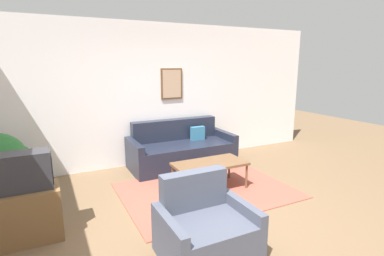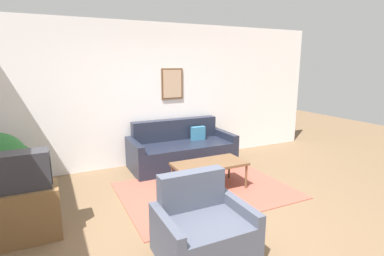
{
  "view_description": "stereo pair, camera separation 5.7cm",
  "coord_description": "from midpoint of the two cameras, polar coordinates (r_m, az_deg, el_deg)",
  "views": [
    {
      "loc": [
        -1.64,
        -2.92,
        1.94
      ],
      "look_at": [
        0.62,
        1.6,
        0.85
      ],
      "focal_mm": 28.0,
      "sensor_mm": 36.0,
      "label": 1
    },
    {
      "loc": [
        -1.59,
        -2.94,
        1.94
      ],
      "look_at": [
        0.62,
        1.6,
        0.85
      ],
      "focal_mm": 28.0,
      "sensor_mm": 36.0,
      "label": 2
    }
  ],
  "objects": [
    {
      "name": "tv",
      "position": [
        3.73,
        -29.46,
        -7.12
      ],
      "size": [
        0.6,
        0.28,
        0.42
      ],
      "color": "#2D2D33",
      "rests_on": "tv_stand"
    },
    {
      "name": "potted_plant_small",
      "position": [
        4.78,
        -31.51,
        -7.76
      ],
      "size": [
        0.49,
        0.49,
        0.75
      ],
      "color": "beige",
      "rests_on": "ground_plane"
    },
    {
      "name": "couch",
      "position": [
        5.79,
        -1.74,
        -4.27
      ],
      "size": [
        1.98,
        0.9,
        0.86
      ],
      "color": "#1E2333",
      "rests_on": "ground_plane"
    },
    {
      "name": "area_rug",
      "position": [
        4.76,
        3.05,
        -11.79
      ],
      "size": [
        2.56,
        1.85,
        0.01
      ],
      "color": "#9E4C3D",
      "rests_on": "ground_plane"
    },
    {
      "name": "ground_plane",
      "position": [
        3.87,
        2.65,
        -17.94
      ],
      "size": [
        16.0,
        16.0,
        0.0
      ],
      "primitive_type": "plane",
      "color": "brown"
    },
    {
      "name": "coffee_table",
      "position": [
        4.69,
        3.69,
        -7.03
      ],
      "size": [
        1.13,
        0.57,
        0.44
      ],
      "color": "brown",
      "rests_on": "ground_plane"
    },
    {
      "name": "potted_plant_by_window",
      "position": [
        5.14,
        -30.22,
        -5.84
      ],
      "size": [
        0.51,
        0.51,
        0.79
      ],
      "color": "#383D42",
      "rests_on": "ground_plane"
    },
    {
      "name": "wall_back",
      "position": [
        5.8,
        -9.62,
        6.19
      ],
      "size": [
        8.0,
        0.09,
        2.7
      ],
      "color": "silver",
      "rests_on": "ground_plane"
    },
    {
      "name": "armchair",
      "position": [
        3.24,
        2.54,
        -18.84
      ],
      "size": [
        0.92,
        0.76,
        0.82
      ],
      "rotation": [
        0.0,
        0.0,
        -0.08
      ],
      "color": "#474C5B",
      "rests_on": "ground_plane"
    },
    {
      "name": "tv_stand",
      "position": [
        3.92,
        -28.71,
        -14.18
      ],
      "size": [
        0.71,
        0.43,
        0.6
      ],
      "color": "brown",
      "rests_on": "ground_plane"
    }
  ]
}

